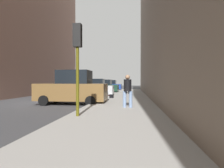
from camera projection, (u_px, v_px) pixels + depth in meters
ground_plane at (38, 103)px, 12.29m from camera, size 120.00×120.00×0.00m
sidewalk at (123, 103)px, 11.57m from camera, size 4.00×40.00×0.15m
parked_bronze_suv at (72, 89)px, 11.63m from camera, size 4.61×2.08×2.25m
parked_silver_sedan at (93, 88)px, 17.63m from camera, size 4.25×2.15×1.79m
parked_dark_green_sedan at (103, 87)px, 23.45m from camera, size 4.26×2.18×1.79m
parked_blue_sedan at (109, 86)px, 29.86m from camera, size 4.24×2.14×1.79m
fire_hydrant at (110, 92)px, 16.84m from camera, size 0.42×0.22×0.70m
traffic_light at (78, 49)px, 6.82m from camera, size 0.32×0.32×3.60m
pedestrian_with_fedora at (128, 85)px, 19.74m from camera, size 0.53×0.49×1.78m
pedestrian_in_jeans at (128, 89)px, 9.13m from camera, size 0.52×0.45×1.71m
duffel_bag at (112, 96)px, 14.63m from camera, size 0.32×0.44×0.28m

